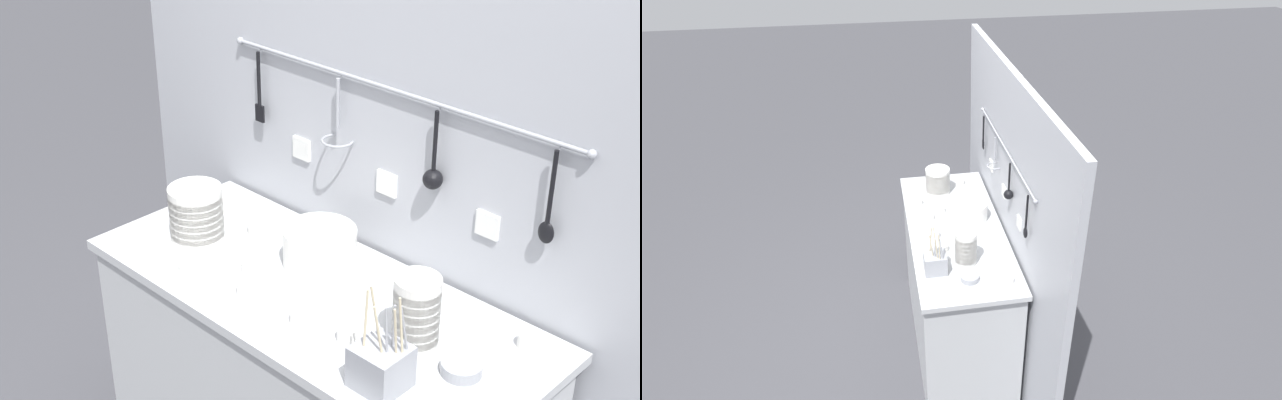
% 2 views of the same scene
% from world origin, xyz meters
% --- Properties ---
extents(ground_plane, '(20.00, 20.00, 0.00)m').
position_xyz_m(ground_plane, '(0.00, 0.00, 0.00)').
color(ground_plane, '#424247').
extents(counter, '(1.40, 0.58, 0.94)m').
position_xyz_m(counter, '(0.00, 0.00, 0.47)').
color(counter, '#B7BABC').
rests_on(counter, ground).
extents(back_wall, '(2.20, 0.11, 1.91)m').
position_xyz_m(back_wall, '(0.00, 0.32, 0.96)').
color(back_wall, '#A8AAB2').
rests_on(back_wall, ground).
extents(bowl_stack_nested_right, '(0.12, 0.12, 0.20)m').
position_xyz_m(bowl_stack_nested_right, '(0.36, 0.00, 1.04)').
color(bowl_stack_nested_right, silver).
rests_on(bowl_stack_nested_right, counter).
extents(bowl_stack_tall_left, '(0.16, 0.16, 0.18)m').
position_xyz_m(bowl_stack_tall_left, '(-0.46, -0.05, 1.03)').
color(bowl_stack_tall_left, silver).
rests_on(bowl_stack_tall_left, counter).
extents(plate_stack, '(0.21, 0.21, 0.12)m').
position_xyz_m(plate_stack, '(-0.09, 0.11, 1.00)').
color(plate_stack, silver).
rests_on(plate_stack, counter).
extents(steel_mixing_bowl, '(0.10, 0.10, 0.03)m').
position_xyz_m(steel_mixing_bowl, '(0.51, -0.01, 0.95)').
color(steel_mixing_bowl, '#93969E').
rests_on(steel_mixing_bowl, counter).
extents(cutlery_caddy, '(0.12, 0.12, 0.27)m').
position_xyz_m(cutlery_caddy, '(0.40, -0.18, 1.00)').
color(cutlery_caddy, '#93969E').
rests_on(cutlery_caddy, counter).
extents(cup_front_left, '(0.05, 0.05, 0.04)m').
position_xyz_m(cup_front_left, '(0.08, -0.13, 0.96)').
color(cup_front_left, silver).
rests_on(cup_front_left, counter).
extents(cup_beside_plates, '(0.05, 0.05, 0.04)m').
position_xyz_m(cup_beside_plates, '(-0.32, -0.19, 0.96)').
color(cup_beside_plates, silver).
rests_on(cup_beside_plates, counter).
extents(cup_by_caddy, '(0.05, 0.05, 0.04)m').
position_xyz_m(cup_by_caddy, '(-0.54, 0.13, 0.96)').
color(cup_by_caddy, silver).
rests_on(cup_by_caddy, counter).
extents(cup_edge_near, '(0.05, 0.05, 0.04)m').
position_xyz_m(cup_edge_near, '(-0.36, 0.11, 0.96)').
color(cup_edge_near, silver).
rests_on(cup_edge_near, counter).
extents(cup_centre, '(0.05, 0.05, 0.04)m').
position_xyz_m(cup_centre, '(-0.13, -0.14, 0.96)').
color(cup_centre, silver).
rests_on(cup_centre, counter).
extents(cup_back_right, '(0.05, 0.05, 0.04)m').
position_xyz_m(cup_back_right, '(0.22, -0.10, 0.96)').
color(cup_back_right, silver).
rests_on(cup_back_right, counter).
extents(cup_back_left, '(0.05, 0.05, 0.04)m').
position_xyz_m(cup_back_left, '(0.56, 0.20, 0.96)').
color(cup_back_left, silver).
rests_on(cup_back_left, counter).
extents(cup_mid_row, '(0.05, 0.05, 0.04)m').
position_xyz_m(cup_mid_row, '(-0.20, -0.06, 0.96)').
color(cup_mid_row, silver).
rests_on(cup_mid_row, counter).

